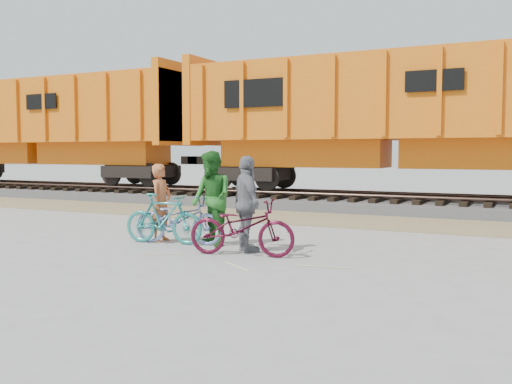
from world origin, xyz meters
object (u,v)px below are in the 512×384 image
hopper_car_left (46,125)px  hopper_car_center (396,115)px  bicycle_teal (164,219)px  bicycle_maroon (242,227)px  bicycle_blue (179,219)px  person_man (211,198)px  person_woman (247,204)px  person_solo (161,203)px

hopper_car_left → hopper_car_center: size_ratio=1.00×
bicycle_teal → bicycle_maroon: size_ratio=0.87×
bicycle_blue → person_man: size_ratio=1.01×
hopper_car_center → bicycle_maroon: size_ratio=7.23×
bicycle_maroon → person_woman: 0.56m
bicycle_maroon → person_solo: size_ratio=1.21×
bicycle_teal → person_man: size_ratio=0.90×
hopper_car_left → bicycle_blue: 15.50m
hopper_car_center → person_solo: size_ratio=8.75×
bicycle_teal → hopper_car_left: bearing=47.1°
hopper_car_center → person_woman: (-0.73, -8.89, -2.12)m
bicycle_blue → person_solo: (-0.50, 0.10, 0.31)m
bicycle_blue → person_solo: person_solo is taller
bicycle_blue → person_woman: person_woman is taller
hopper_car_center → bicycle_teal: size_ratio=8.28×
bicycle_teal → person_man: 1.11m
person_man → bicycle_blue: bearing=-144.4°
person_solo → bicycle_blue: bearing=-105.9°
hopper_car_center → bicycle_teal: 9.52m
person_solo → person_woman: 2.18m
bicycle_teal → person_woman: person_woman is taller
bicycle_blue → person_solo: bearing=69.7°
hopper_car_left → hopper_car_center: same height
hopper_car_center → person_man: hopper_car_center is taller
hopper_car_center → bicycle_maroon: 9.64m
person_solo → person_man: (1.23, -0.04, 0.14)m
person_solo → bicycle_maroon: bearing=-112.6°
bicycle_teal → person_solo: person_solo is taller
bicycle_maroon → person_man: size_ratio=1.03×
bicycle_blue → bicycle_teal: 0.31m
bicycle_maroon → person_man: 1.31m
hopper_car_left → person_woman: 16.95m
hopper_car_center → bicycle_maroon: hopper_car_center is taller
bicycle_blue → bicycle_maroon: bearing=-118.8°
person_woman → hopper_car_center: bearing=-51.6°
hopper_car_left → bicycle_teal: 15.36m
hopper_car_center → person_man: bearing=-100.9°
bicycle_maroon → person_solo: bearing=62.5°
hopper_car_left → bicycle_blue: size_ratio=7.43×
hopper_car_left → person_woman: size_ratio=7.87×
bicycle_blue → bicycle_teal: bicycle_teal is taller
hopper_car_left → bicycle_maroon: size_ratio=7.23×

